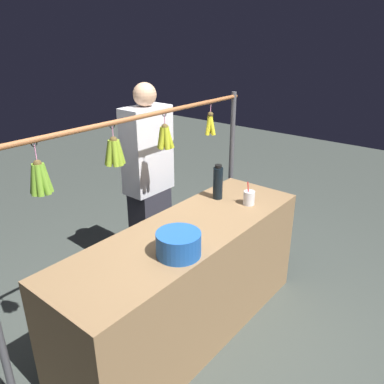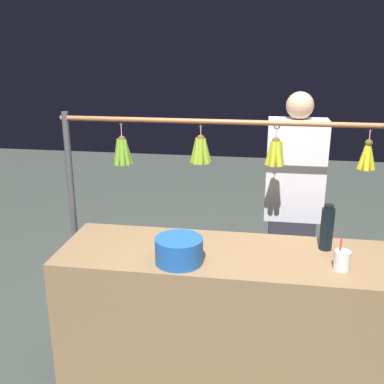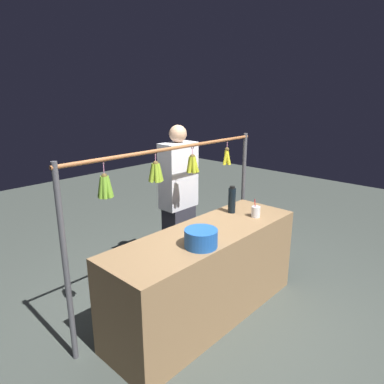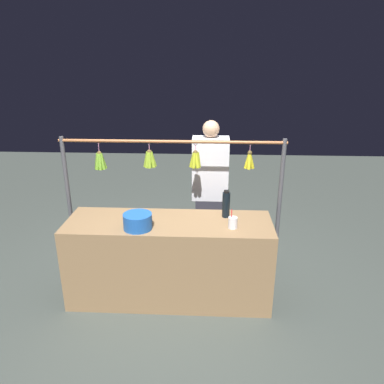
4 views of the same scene
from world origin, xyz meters
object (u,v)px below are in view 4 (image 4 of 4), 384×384
at_px(drink_cup, 233,223).
at_px(blue_bucket, 138,221).
at_px(vendor_person, 210,195).
at_px(water_bottle, 226,204).

bearing_deg(drink_cup, blue_bucket, 3.66).
xyz_separation_m(blue_bucket, vendor_person, (-0.67, -0.92, -0.08)).
height_order(water_bottle, blue_bucket, water_bottle).
height_order(blue_bucket, vendor_person, vendor_person).
bearing_deg(water_bottle, drink_cup, 102.27).
height_order(drink_cup, vendor_person, vendor_person).
relative_size(water_bottle, blue_bucket, 1.05).
relative_size(drink_cup, vendor_person, 0.11).
distance_m(water_bottle, blue_bucket, 0.89).
distance_m(drink_cup, vendor_person, 0.89).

